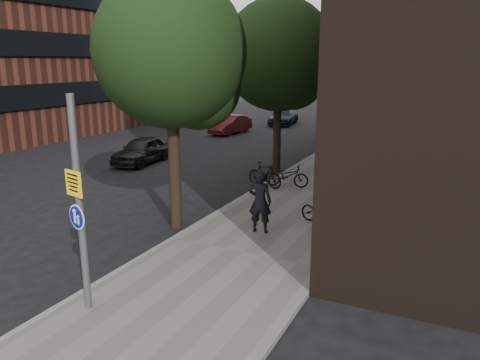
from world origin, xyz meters
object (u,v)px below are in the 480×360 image
Objects in this scene: parked_car_near at (142,150)px; pedestrian at (260,201)px; signpost at (80,206)px; parked_bike_facade_near at (322,212)px.

pedestrian is at bearing -40.44° from parked_car_near.
signpost is 5.87m from pedestrian.
signpost reaches higher than parked_bike_facade_near.
parked_car_near reaches higher than parked_bike_facade_near.
signpost is 1.12× the size of parked_car_near.
parked_car_near is at bearing 136.85° from signpost.
parked_bike_facade_near is (1.48, 1.40, -0.52)m from pedestrian.
pedestrian is 2.10m from parked_bike_facade_near.
pedestrian is (1.42, 5.56, -1.26)m from signpost.
parked_car_near is at bearing 84.59° from parked_bike_facade_near.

